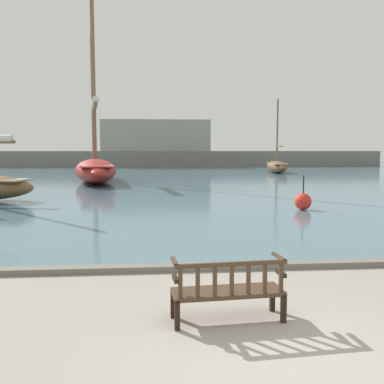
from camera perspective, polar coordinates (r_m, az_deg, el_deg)
The scene contains 8 objects.
ground_plane at distance 5.50m, azimuth 12.25°, elevation -21.05°, with size 160.00×160.00×0.00m, color gray.
harbor_water at distance 48.77m, azimuth -3.14°, elevation 2.81°, with size 100.00×80.00×0.08m, color slate.
quay_edge_kerb at distance 9.00m, azimuth 4.93°, elevation -9.85°, with size 40.00×0.30×0.12m, color slate.
park_bench at distance 6.30m, azimuth 4.85°, elevation -12.80°, with size 1.64×0.65×0.92m.
sailboat_centre_channel at distance 32.51m, azimuth -12.76°, elevation 3.40°, with size 4.72×12.11×15.48m.
sailboat_nearest_port at distance 45.32m, azimuth 11.25°, elevation 3.41°, with size 2.59×7.56×7.56m.
channel_buoy at distance 17.53m, azimuth 14.58°, elevation -1.21°, with size 0.67×0.67×1.37m.
far_breakwater at distance 58.86m, azimuth -3.84°, elevation 5.24°, with size 59.97×2.40×6.51m.
Camera 1 is at (-1.50, -4.69, 2.46)m, focal length 40.00 mm.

